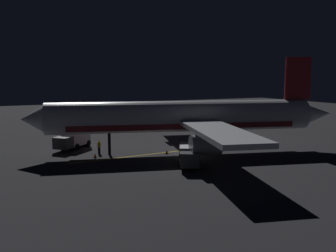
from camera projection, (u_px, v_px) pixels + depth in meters
ground_plane at (182, 153)px, 46.76m from camera, size 180.00×180.00×0.20m
apron_guide_stripe at (152, 154)px, 45.48m from camera, size 1.32×20.92×0.01m
airliner at (187, 118)px, 46.26m from camera, size 35.87×39.84×12.22m
baggage_truck at (74, 139)px, 48.69m from camera, size 5.42×5.56×2.60m
catering_truck at (189, 155)px, 39.44m from camera, size 6.09×4.59×2.16m
ground_crew_worker at (99, 147)px, 45.58m from camera, size 0.40×0.40×1.74m
traffic_cone_near_left at (167, 152)px, 45.65m from camera, size 0.50×0.50×0.55m
traffic_cone_near_right at (95, 156)px, 43.42m from camera, size 0.50×0.50×0.55m
traffic_cone_under_wing at (181, 159)px, 41.82m from camera, size 0.50×0.50×0.55m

